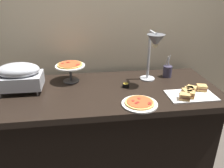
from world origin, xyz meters
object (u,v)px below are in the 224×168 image
Objects in this scene: chafing_dish at (19,76)px; pizza_plate_center at (70,67)px; heat_lamp at (154,45)px; pizza_plate_front at (140,103)px; sauce_cup_near at (126,85)px; sandwich_platter at (191,93)px; utensil_holder at (167,71)px.

pizza_plate_center is at bearing 23.07° from chafing_dish.
heat_lamp is 0.53m from pizza_plate_front.
sauce_cup_near reaches higher than pizza_plate_front.
chafing_dish is at bearing 169.26° from sandwich_platter.
sandwich_platter is at bearing -25.45° from sauce_cup_near.
utensil_holder reaches higher than sandwich_platter.
pizza_plate_front is (0.93, -0.35, -0.13)m from chafing_dish.
heat_lamp is 8.24× the size of sauce_cup_near.
pizza_plate_front is (-0.20, -0.35, -0.35)m from heat_lamp.
sandwich_platter is 6.74× the size of sauce_cup_near.
sauce_cup_near is at bearing -22.58° from pizza_plate_center.
utensil_holder reaches higher than sauce_cup_near.
chafing_dish is 0.44m from pizza_plate_center.
sandwich_platter is at bearing -24.05° from pizza_plate_center.
utensil_holder is at bearing 96.13° from sandwich_platter.
chafing_dish is 1.15m from heat_lamp.
pizza_plate_center is at bearing 179.14° from utensil_holder.
sauce_cup_near is 0.27× the size of utensil_holder.
pizza_plate_center is 4.74× the size of sauce_cup_near.
sauce_cup_near is at bearing -1.76° from chafing_dish.
pizza_plate_center is 1.26× the size of utensil_holder.
chafing_dish is 6.33× the size of sauce_cup_near.
sandwich_platter is (0.25, -0.26, -0.34)m from heat_lamp.
chafing_dish is at bearing 159.27° from pizza_plate_front.
heat_lamp is at bearing -142.16° from utensil_holder.
utensil_holder reaches higher than pizza_plate_center.
sauce_cup_near is at bearing -157.42° from utensil_holder.
chafing_dish reaches higher than sauce_cup_near.
pizza_plate_front is at bearing -128.29° from utensil_holder.
sauce_cup_near is at bearing 154.55° from sandwich_platter.
sandwich_platter reaches higher than sauce_cup_near.
pizza_plate_front is 0.71× the size of sandwich_platter.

